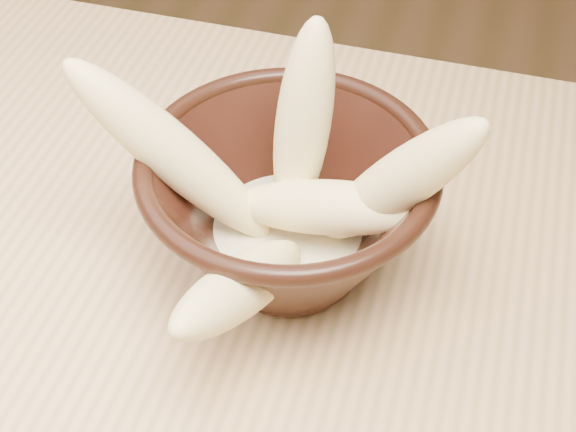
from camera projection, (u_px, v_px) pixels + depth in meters
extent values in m
cylinder|color=tan|center=(98.00, 272.00, 1.11)|extent=(0.05, 0.05, 0.71)
cylinder|color=black|center=(288.00, 261.00, 0.60)|extent=(0.09, 0.09, 0.01)
cylinder|color=black|center=(288.00, 242.00, 0.59)|extent=(0.09, 0.09, 0.01)
torus|color=black|center=(288.00, 164.00, 0.53)|extent=(0.21, 0.21, 0.01)
cylinder|color=beige|center=(288.00, 233.00, 0.58)|extent=(0.12, 0.12, 0.02)
ellipsoid|color=#FBE994|center=(303.00, 124.00, 0.54)|extent=(0.06, 0.08, 0.16)
ellipsoid|color=#FBE994|center=(173.00, 154.00, 0.53)|extent=(0.16, 0.05, 0.16)
ellipsoid|color=#FBE994|center=(397.00, 184.00, 0.51)|extent=(0.13, 0.06, 0.16)
ellipsoid|color=#FBE994|center=(326.00, 207.00, 0.54)|extent=(0.15, 0.04, 0.07)
ellipsoid|color=#FBE994|center=(242.00, 286.00, 0.50)|extent=(0.07, 0.16, 0.10)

